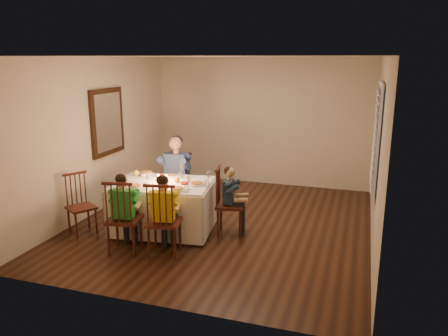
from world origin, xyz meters
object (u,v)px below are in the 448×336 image
(chair_extra, at_px, (84,233))
(serving_bowl, at_px, (146,174))
(chair_near_right, at_px, (165,254))
(adult, at_px, (177,213))
(chair_adult, at_px, (177,213))
(chair_near_left, at_px, (126,251))
(dining_table, at_px, (163,197))
(chair_end, at_px, (230,234))
(child_green, at_px, (126,251))
(child_teal, at_px, (230,234))
(child_yellow, at_px, (165,254))

(chair_extra, distance_m, serving_bowl, 1.30)
(chair_near_right, relative_size, adult, 0.78)
(chair_adult, xyz_separation_m, chair_near_left, (-0.06, -1.61, 0.00))
(dining_table, bearing_deg, chair_near_right, -72.10)
(chair_adult, relative_size, chair_near_left, 1.00)
(chair_end, bearing_deg, child_green, 119.91)
(chair_adult, xyz_separation_m, child_teal, (1.13, -0.59, 0.00))
(chair_near_left, bearing_deg, child_green, 180.00)
(chair_end, relative_size, child_teal, 1.00)
(chair_near_left, bearing_deg, chair_extra, -32.21)
(chair_near_right, height_order, chair_extra, chair_near_right)
(adult, bearing_deg, chair_extra, -128.61)
(adult, xyz_separation_m, child_yellow, (0.50, -1.54, 0.00))
(chair_near_left, bearing_deg, adult, -103.36)
(dining_table, height_order, chair_end, dining_table)
(chair_near_right, bearing_deg, child_teal, -134.71)
(adult, bearing_deg, serving_bowl, -122.70)
(dining_table, distance_m, child_green, 1.02)
(chair_end, distance_m, serving_bowl, 1.64)
(dining_table, height_order, chair_extra, dining_table)
(child_green, height_order, serving_bowl, serving_bowl)
(chair_near_left, xyz_separation_m, adult, (0.06, 1.61, 0.00))
(adult, bearing_deg, dining_table, -80.78)
(chair_near_left, height_order, chair_extra, chair_near_left)
(serving_bowl, bearing_deg, chair_near_left, -77.49)
(chair_end, xyz_separation_m, adult, (-1.13, 0.59, 0.00))
(dining_table, distance_m, chair_near_left, 1.02)
(adult, relative_size, child_green, 1.20)
(dining_table, xyz_separation_m, adult, (-0.13, 0.77, -0.54))
(adult, relative_size, child_yellow, 1.19)
(chair_end, distance_m, chair_extra, 2.23)
(chair_extra, height_order, adult, adult)
(chair_end, xyz_separation_m, child_teal, (0.00, 0.00, 0.00))
(chair_adult, bearing_deg, chair_near_right, -72.01)
(chair_adult, distance_m, chair_near_right, 1.62)
(chair_near_left, relative_size, child_teal, 1.00)
(chair_adult, distance_m, adult, 0.00)
(chair_extra, xyz_separation_m, child_teal, (2.12, 0.66, 0.00))
(chair_near_right, distance_m, child_yellow, 0.00)
(chair_near_right, distance_m, adult, 1.62)
(chair_near_right, xyz_separation_m, chair_end, (0.63, 0.95, 0.00))
(chair_near_right, distance_m, serving_bowl, 1.54)
(chair_near_left, xyz_separation_m, chair_end, (1.19, 1.02, 0.00))
(chair_end, height_order, adult, adult)
(chair_adult, height_order, chair_near_right, same)
(child_green, bearing_deg, child_teal, -150.52)
(chair_end, height_order, child_green, child_green)
(dining_table, bearing_deg, child_teal, 2.04)
(chair_adult, bearing_deg, chair_extra, -128.61)
(chair_near_left, height_order, child_yellow, child_yellow)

